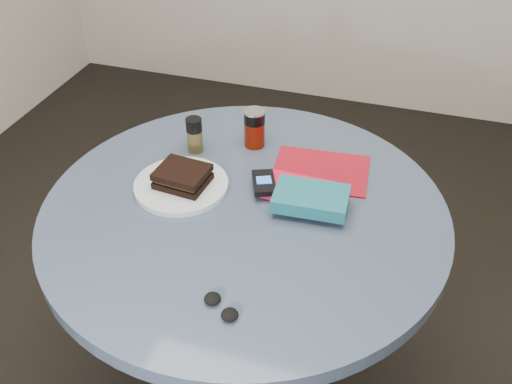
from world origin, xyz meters
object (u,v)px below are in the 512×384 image
(red_book, at_px, (298,190))
(headphones, at_px, (221,307))
(mp3_player, at_px, (264,183))
(sandwich, at_px, (183,176))
(magazine, at_px, (321,171))
(table, at_px, (245,254))
(plate, at_px, (181,185))
(soda_can, at_px, (254,128))
(pepper_grinder, at_px, (195,135))
(novel, at_px, (311,198))

(red_book, bearing_deg, headphones, -95.59)
(red_book, height_order, mp3_player, mp3_player)
(sandwich, bearing_deg, magazine, 29.01)
(table, xyz_separation_m, magazine, (0.15, 0.20, 0.17))
(sandwich, relative_size, headphones, 1.41)
(plate, bearing_deg, sandwich, -3.36)
(plate, xyz_separation_m, soda_can, (0.12, 0.25, 0.05))
(plate, bearing_deg, magazine, 28.50)
(magazine, distance_m, mp3_player, 0.18)
(table, xyz_separation_m, pepper_grinder, (-0.21, 0.19, 0.22))
(pepper_grinder, height_order, red_book, pepper_grinder)
(plate, relative_size, mp3_player, 2.20)
(table, relative_size, red_book, 5.96)
(headphones, bearing_deg, plate, 124.00)
(magazine, bearing_deg, mp3_player, -137.94)
(plate, height_order, soda_can, soda_can)
(sandwich, height_order, red_book, sandwich)
(headphones, bearing_deg, pepper_grinder, 117.05)
(soda_can, xyz_separation_m, pepper_grinder, (-0.15, -0.08, -0.00))
(table, bearing_deg, headphones, -79.83)
(plate, relative_size, magazine, 0.96)
(table, distance_m, sandwich, 0.26)
(magazine, bearing_deg, sandwich, -155.50)
(pepper_grinder, bearing_deg, novel, -23.66)
(magazine, bearing_deg, table, -131.29)
(pepper_grinder, relative_size, red_book, 0.61)
(sandwich, distance_m, soda_can, 0.27)
(table, height_order, magazine, magazine)
(table, distance_m, novel, 0.26)
(headphones, bearing_deg, table, 100.17)
(mp3_player, bearing_deg, novel, -16.83)
(plate, bearing_deg, soda_can, 64.38)
(red_book, bearing_deg, pepper_grinder, 164.06)
(soda_can, bearing_deg, novel, -47.58)
(novel, distance_m, headphones, 0.37)
(headphones, bearing_deg, mp3_player, 94.35)
(headphones, bearing_deg, soda_can, 101.10)
(pepper_grinder, relative_size, novel, 0.58)
(pepper_grinder, bearing_deg, table, -42.94)
(mp3_player, bearing_deg, magazine, 46.57)
(red_book, bearing_deg, mp3_player, -167.15)
(table, bearing_deg, novel, 11.64)
(table, distance_m, magazine, 0.30)
(red_book, bearing_deg, soda_can, 135.66)
(soda_can, xyz_separation_m, novel, (0.22, -0.24, -0.02))
(sandwich, height_order, pepper_grinder, pepper_grinder)
(headphones, bearing_deg, red_book, 82.38)
(soda_can, distance_m, red_book, 0.25)
(mp3_player, distance_m, headphones, 0.40)
(soda_can, bearing_deg, red_book, -46.37)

